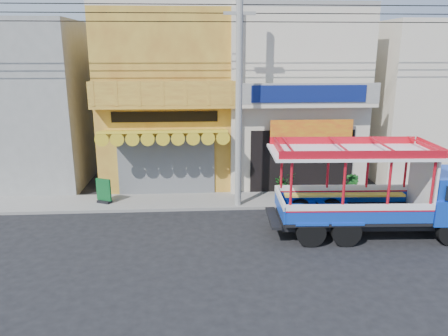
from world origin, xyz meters
name	(u,v)px	position (x,y,z in m)	size (l,w,h in m)	color
ground	(276,240)	(0.00, 0.00, 0.00)	(90.00, 90.00, 0.00)	black
sidewalk	(260,200)	(0.00, 4.00, 0.06)	(30.00, 2.00, 0.12)	slate
shophouse_left	(169,96)	(-4.00, 7.96, 4.11)	(6.00, 7.50, 8.24)	#AD6E26
shophouse_right	(290,96)	(2.00, 7.96, 4.11)	(6.00, 6.75, 8.24)	beige
party_pilaster	(235,106)	(-1.00, 4.85, 4.00)	(0.35, 0.30, 8.00)	beige
filler_building_left	(23,104)	(-11.00, 8.00, 3.80)	(6.00, 6.00, 7.60)	gray
filler_building_right	(426,101)	(9.00, 8.00, 3.80)	(6.00, 6.00, 7.60)	beige
utility_pole	(243,84)	(-0.85, 3.30, 5.03)	(28.00, 0.26, 9.00)	gray
songthaew_truck	(388,191)	(3.91, 0.30, 1.58)	(7.13, 2.62, 3.28)	black
green_sign	(104,193)	(-6.55, 3.91, 0.55)	(0.65, 0.52, 1.03)	black
potted_plant_a	(284,184)	(1.13, 4.45, 0.63)	(0.92, 0.80, 1.03)	#154C18
potted_plant_b	(355,187)	(4.05, 3.78, 0.64)	(0.57, 0.46, 1.04)	#154C18
potted_plant_c	(349,185)	(3.85, 3.89, 0.67)	(0.62, 0.62, 1.11)	#154C18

